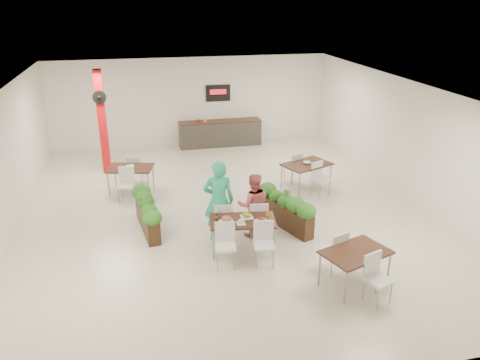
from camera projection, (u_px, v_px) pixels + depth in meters
name	position (u px, v px, depth m)	size (l,w,h in m)	color
ground	(222.00, 212.00, 12.12)	(12.00, 12.00, 0.00)	beige
room_shell	(221.00, 138.00, 11.37)	(10.10, 12.10, 3.22)	white
red_column	(102.00, 121.00, 14.33)	(0.40, 0.41, 3.20)	red
service_counter	(220.00, 133.00, 17.26)	(3.00, 0.64, 2.20)	#2A2825
main_table	(242.00, 225.00, 10.06)	(1.50, 1.78, 0.92)	black
diner_man	(219.00, 201.00, 10.46)	(0.70, 0.46, 1.91)	#27A983
diner_woman	(253.00, 205.00, 10.69)	(0.75, 0.58, 1.53)	#CF5C60
planter_left	(147.00, 211.00, 11.03)	(0.60, 1.80, 0.94)	black
planter_right	(286.00, 208.00, 11.19)	(0.93, 1.75, 0.96)	black
side_table_a	(131.00, 171.00, 13.11)	(1.38, 1.67, 0.92)	black
side_table_b	(307.00, 167.00, 13.39)	(1.56, 1.66, 0.92)	black
side_table_c	(355.00, 257.00, 8.85)	(1.45, 1.67, 0.92)	black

